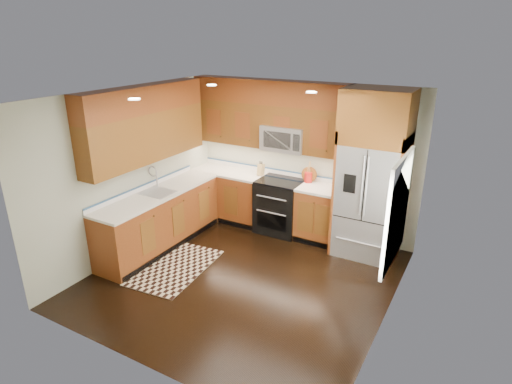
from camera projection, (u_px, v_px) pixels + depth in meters
The scene contains 16 objects.
ground at pixel (243, 278), 6.18m from camera, with size 4.00×4.00×0.00m, color black.
wall_back at pixel (302, 158), 7.35m from camera, with size 4.00×0.02×2.60m, color #B9C0AD.
wall_left at pixel (132, 171), 6.64m from camera, with size 0.02×4.00×2.60m, color #B9C0AD.
wall_right at pixel (394, 225), 4.80m from camera, with size 0.02×4.00×2.60m, color #B9C0AD.
window at pixel (397, 211), 4.94m from camera, with size 0.04×1.10×1.30m.
base_cabinets at pixel (209, 211), 7.32m from camera, with size 2.85×3.00×0.90m.
countertop at pixel (218, 185), 7.18m from camera, with size 2.86×3.01×0.04m.
upper_cabinets at pixel (216, 119), 6.88m from camera, with size 2.85×3.00×1.15m.
range at pixel (280, 206), 7.49m from camera, with size 0.76×0.67×0.95m.
microwave at pixel (285, 138), 7.17m from camera, with size 0.76×0.40×0.42m.
refrigerator at pixel (372, 175), 6.45m from camera, with size 0.98×0.75×2.60m.
sink_faucet at pixel (157, 189), 6.81m from camera, with size 0.54×0.44×0.37m.
rug at pixel (176, 267), 6.45m from camera, with size 0.88×1.46×0.01m, color black.
knife_block at pixel (261, 169), 7.58m from camera, with size 0.10×0.13×0.25m.
utensil_crock at pixel (308, 175), 7.21m from camera, with size 0.17×0.17×0.37m.
cutting_board at pixel (309, 181), 7.28m from camera, with size 0.27×0.27×0.02m, color brown.
Camera 1 is at (2.79, -4.56, 3.35)m, focal length 30.00 mm.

